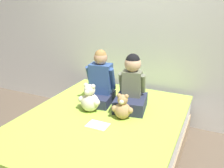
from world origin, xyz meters
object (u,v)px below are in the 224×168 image
Objects in this scene: child_on_left at (100,82)px; sign_card at (98,125)px; teddy_bear_held_by_left_child at (90,100)px; child_on_right at (132,88)px; teddy_bear_held_by_right_child at (122,108)px; bed at (102,138)px.

child_on_left is 2.97× the size of sign_card.
teddy_bear_held_by_left_child is 0.36m from sign_card.
teddy_bear_held_by_right_child is (0.01, -0.27, -0.13)m from child_on_right.
teddy_bear_held_by_right_child is (0.39, -0.01, -0.02)m from teddy_bear_held_by_left_child.
child_on_right is (0.39, -0.01, -0.01)m from child_on_left.
sign_card is (0.04, -0.16, 0.25)m from bed.
teddy_bear_held_by_left_child is at bearing 169.65° from teddy_bear_held_by_right_child.
teddy_bear_held_by_right_child is (0.39, -0.27, -0.14)m from child_on_left.
child_on_right reaches higher than teddy_bear_held_by_left_child.
teddy_bear_held_by_right_child is 1.28× the size of sign_card.
sign_card is at bearing -45.90° from teddy_bear_held_by_left_child.
teddy_bear_held_by_right_child is at bearing 20.02° from bed.
child_on_right is at bearing 35.54° from teddy_bear_held_by_left_child.
bed is 3.22× the size of child_on_right.
bed is at bearing -68.74° from child_on_left.
bed is 7.34× the size of teddy_bear_held_by_right_child.
child_on_right is 2.28× the size of teddy_bear_held_by_right_child.
child_on_right is 2.92× the size of sign_card.
teddy_bear_held_by_left_child is 1.17× the size of teddy_bear_held_by_right_child.
child_on_right is at bearing 82.38° from teddy_bear_held_by_right_child.
child_on_right reaches higher than sign_card.
child_on_right is 0.47m from teddy_bear_held_by_left_child.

